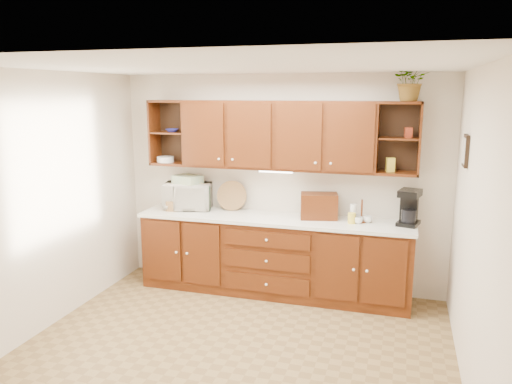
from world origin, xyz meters
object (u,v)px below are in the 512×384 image
Objects in this scene: coffee_maker at (409,208)px; bread_box at (319,206)px; microwave at (188,196)px; potted_plant at (411,80)px.

bread_box is at bearing -165.48° from coffee_maker.
microwave is at bearing 167.01° from bread_box.
potted_plant reaches higher than microwave.
potted_plant is at bearing -11.20° from bread_box.
bread_box is 0.97× the size of potted_plant.
microwave is 1.67m from bread_box.
bread_box is at bearing -13.94° from microwave.
microwave is 1.35× the size of potted_plant.
bread_box is 1.06× the size of coffee_maker.
coffee_maker is 0.92× the size of potted_plant.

